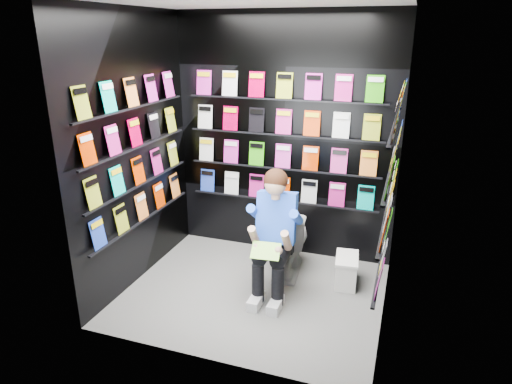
% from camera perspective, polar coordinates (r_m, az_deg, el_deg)
% --- Properties ---
extents(floor, '(2.40, 2.40, 0.00)m').
position_cam_1_polar(floor, '(4.50, -0.32, -12.51)').
color(floor, slate).
rests_on(floor, ground).
extents(ceiling, '(2.40, 2.40, 0.00)m').
position_cam_1_polar(ceiling, '(3.82, -0.40, 22.73)').
color(ceiling, white).
rests_on(ceiling, floor).
extents(wall_back, '(2.40, 0.04, 2.60)m').
position_cam_1_polar(wall_back, '(4.89, 3.53, 6.65)').
color(wall_back, black).
rests_on(wall_back, floor).
extents(wall_front, '(2.40, 0.04, 2.60)m').
position_cam_1_polar(wall_front, '(3.09, -6.50, -1.17)').
color(wall_front, black).
rests_on(wall_front, floor).
extents(wall_left, '(0.04, 2.00, 2.60)m').
position_cam_1_polar(wall_left, '(4.49, -15.01, 4.86)').
color(wall_left, black).
rests_on(wall_left, floor).
extents(wall_right, '(0.04, 2.00, 2.60)m').
position_cam_1_polar(wall_right, '(3.76, 17.18, 1.86)').
color(wall_right, black).
rests_on(wall_right, floor).
extents(comics_back, '(2.10, 0.06, 1.37)m').
position_cam_1_polar(comics_back, '(4.86, 3.44, 6.63)').
color(comics_back, orange).
rests_on(comics_back, wall_back).
extents(comics_left, '(0.06, 1.70, 1.37)m').
position_cam_1_polar(comics_left, '(4.48, -14.70, 4.90)').
color(comics_left, orange).
rests_on(comics_left, wall_left).
extents(comics_right, '(0.06, 1.70, 1.37)m').
position_cam_1_polar(comics_right, '(3.76, 16.73, 1.98)').
color(comics_right, orange).
rests_on(comics_right, wall_right).
extents(toilet, '(0.50, 0.79, 0.73)m').
position_cam_1_polar(toilet, '(4.72, 3.93, -5.87)').
color(toilet, white).
rests_on(toilet, floor).
extents(longbox, '(0.24, 0.38, 0.27)m').
position_cam_1_polar(longbox, '(4.67, 11.20, -9.74)').
color(longbox, white).
rests_on(longbox, floor).
extents(longbox_lid, '(0.26, 0.40, 0.03)m').
position_cam_1_polar(longbox_lid, '(4.60, 11.32, -8.12)').
color(longbox_lid, white).
rests_on(longbox_lid, longbox).
extents(reader, '(0.56, 0.76, 1.31)m').
position_cam_1_polar(reader, '(4.23, 2.69, -3.29)').
color(reader, blue).
rests_on(reader, toilet).
extents(held_comic, '(0.27, 0.17, 0.11)m').
position_cam_1_polar(held_comic, '(3.99, 1.22, -7.36)').
color(held_comic, green).
rests_on(held_comic, reader).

